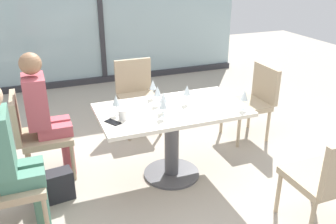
% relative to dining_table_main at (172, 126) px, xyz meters
% --- Properties ---
extents(ground_plane, '(12.00, 12.00, 0.00)m').
position_rel_dining_table_main_xyz_m(ground_plane, '(0.00, 0.00, -0.54)').
color(ground_plane, '#A89E8E').
extents(window_wall_backdrop, '(4.95, 0.10, 2.70)m').
position_rel_dining_table_main_xyz_m(window_wall_backdrop, '(0.00, 3.20, 0.67)').
color(window_wall_backdrop, '#9CB7BC').
rests_on(window_wall_backdrop, ground_plane).
extents(dining_table_main, '(1.39, 0.78, 0.73)m').
position_rel_dining_table_main_xyz_m(dining_table_main, '(0.00, 0.00, 0.00)').
color(dining_table_main, silver).
rests_on(dining_table_main, ground_plane).
extents(chair_far_left, '(0.50, 0.46, 0.87)m').
position_rel_dining_table_main_xyz_m(chair_far_left, '(-1.23, 0.46, -0.05)').
color(chair_far_left, tan).
rests_on(chair_far_left, ground_plane).
extents(chair_far_right, '(0.50, 0.46, 0.87)m').
position_rel_dining_table_main_xyz_m(chair_far_right, '(1.23, 0.46, -0.05)').
color(chair_far_right, tan).
rests_on(chair_far_right, ground_plane).
extents(chair_near_window, '(0.46, 0.51, 0.87)m').
position_rel_dining_table_main_xyz_m(chair_near_window, '(0.00, 1.17, -0.05)').
color(chair_near_window, tan).
rests_on(chair_near_window, ground_plane).
extents(chair_front_right, '(0.46, 0.50, 0.87)m').
position_rel_dining_table_main_xyz_m(chair_front_right, '(0.83, -1.17, -0.05)').
color(chair_front_right, tan).
rests_on(chair_front_right, ground_plane).
extents(person_far_left, '(0.39, 0.34, 1.26)m').
position_rel_dining_table_main_xyz_m(person_far_left, '(-1.12, 0.46, 0.16)').
color(person_far_left, '#B24C56').
rests_on(person_far_left, ground_plane).
extents(person_side_end, '(0.39, 0.34, 1.26)m').
position_rel_dining_table_main_xyz_m(person_side_end, '(-1.42, -0.31, 0.16)').
color(person_side_end, '#4C7F6B').
rests_on(person_side_end, ground_plane).
extents(wine_glass_0, '(0.07, 0.07, 0.18)m').
position_rel_dining_table_main_xyz_m(wine_glass_0, '(-0.09, 0.14, 0.32)').
color(wine_glass_0, silver).
rests_on(wine_glass_0, dining_table_main).
extents(wine_glass_1, '(0.07, 0.07, 0.18)m').
position_rel_dining_table_main_xyz_m(wine_glass_1, '(-0.15, -0.17, 0.32)').
color(wine_glass_1, silver).
rests_on(wine_glass_1, dining_table_main).
extents(wine_glass_2, '(0.07, 0.07, 0.18)m').
position_rel_dining_table_main_xyz_m(wine_glass_2, '(-0.52, 0.04, 0.32)').
color(wine_glass_2, silver).
rests_on(wine_glass_2, dining_table_main).
extents(wine_glass_3, '(0.07, 0.07, 0.18)m').
position_rel_dining_table_main_xyz_m(wine_glass_3, '(-0.10, -0.05, 0.32)').
color(wine_glass_3, silver).
rests_on(wine_glass_3, dining_table_main).
extents(wine_glass_4, '(0.07, 0.07, 0.18)m').
position_rel_dining_table_main_xyz_m(wine_glass_4, '(-0.07, 0.33, 0.32)').
color(wine_glass_4, silver).
rests_on(wine_glass_4, dining_table_main).
extents(wine_glass_5, '(0.07, 0.07, 0.18)m').
position_rel_dining_table_main_xyz_m(wine_glass_5, '(0.61, -0.26, 0.32)').
color(wine_glass_5, silver).
rests_on(wine_glass_5, dining_table_main).
extents(wine_glass_6, '(0.07, 0.07, 0.18)m').
position_rel_dining_table_main_xyz_m(wine_glass_6, '(0.18, 0.06, 0.32)').
color(wine_glass_6, silver).
rests_on(wine_glass_6, dining_table_main).
extents(coffee_cup, '(0.08, 0.08, 0.09)m').
position_rel_dining_table_main_xyz_m(coffee_cup, '(-0.49, -0.08, 0.23)').
color(coffee_cup, white).
rests_on(coffee_cup, dining_table_main).
extents(cell_phone_on_table, '(0.13, 0.16, 0.01)m').
position_rel_dining_table_main_xyz_m(cell_phone_on_table, '(-0.59, -0.12, 0.19)').
color(cell_phone_on_table, black).
rests_on(cell_phone_on_table, dining_table_main).
extents(handbag_0, '(0.32, 0.20, 0.28)m').
position_rel_dining_table_main_xyz_m(handbag_0, '(-1.12, -0.00, -0.40)').
color(handbag_0, '#232328').
rests_on(handbag_0, ground_plane).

